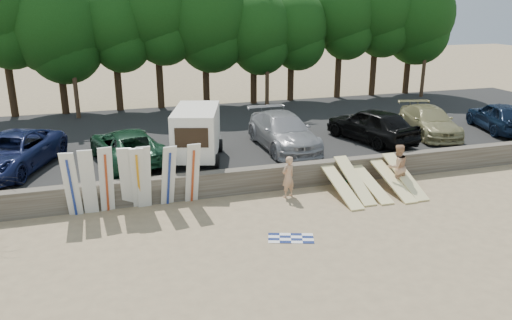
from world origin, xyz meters
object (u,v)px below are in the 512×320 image
object	(u,v)px
car_4	(429,121)
cooler	(342,185)
beachgoer_a	(288,177)
box_trailer	(197,131)
car_3	(372,125)
car_5	(499,117)
car_2	(283,131)
car_0	(11,153)
car_1	(127,146)
beachgoer_b	(397,167)

from	to	relation	value
car_4	cooler	world-z (taller)	car_4
beachgoer_a	box_trailer	bearing A→B (deg)	-75.77
car_3	car_5	world-z (taller)	car_3
cooler	box_trailer	bearing A→B (deg)	170.69
car_2	cooler	size ratio (longest dim) A/B	14.77
car_0	beachgoer_a	distance (m)	11.49
box_trailer	cooler	size ratio (longest dim) A/B	10.53
box_trailer	car_5	bearing A→B (deg)	17.54
car_1	car_4	distance (m)	15.46
car_3	car_5	distance (m)	7.67
car_5	car_3	bearing A→B (deg)	13.47
box_trailer	car_3	xyz separation A→B (m)	(8.92, 0.42, -0.44)
car_0	car_4	bearing A→B (deg)	20.83
beachgoer_a	cooler	bearing A→B (deg)	160.64
car_5	beachgoer_b	world-z (taller)	car_5
car_0	car_5	distance (m)	24.23
box_trailer	car_1	xyz separation A→B (m)	(-2.98, 0.47, -0.55)
box_trailer	car_3	world-z (taller)	box_trailer
car_4	beachgoer_a	world-z (taller)	car_4
car_5	beachgoer_a	distance (m)	14.26
beachgoer_a	car_4	bearing A→B (deg)	-178.84
box_trailer	car_2	world-z (taller)	box_trailer
car_5	cooler	size ratio (longest dim) A/B	12.35
car_0	car_2	xyz separation A→B (m)	(11.93, -0.10, 0.03)
car_2	beachgoer_a	distance (m)	4.64
box_trailer	car_5	xyz separation A→B (m)	(16.59, 0.25, -0.50)
car_3	car_1	bearing A→B (deg)	-15.72
car_2	beachgoer_b	xyz separation A→B (m)	(3.27, -4.82, -0.56)
car_2	car_4	distance (m)	8.19
car_5	car_0	bearing A→B (deg)	13.62
box_trailer	car_3	size ratio (longest dim) A/B	0.79
box_trailer	cooler	xyz separation A→B (m)	(5.40, -3.56, -1.84)
car_3	cooler	world-z (taller)	car_3
car_3	car_5	bearing A→B (deg)	163.21
beachgoer_a	cooler	world-z (taller)	beachgoer_a
car_2	car_3	world-z (taller)	car_3
box_trailer	car_1	world-z (taller)	box_trailer
box_trailer	beachgoer_a	world-z (taller)	box_trailer
car_4	car_5	bearing A→B (deg)	6.79
car_3	box_trailer	bearing A→B (deg)	-12.79
car_4	car_0	bearing A→B (deg)	-167.39
car_2	cooler	bearing A→B (deg)	-75.89
box_trailer	car_4	world-z (taller)	box_trailer
car_3	car_5	size ratio (longest dim) A/B	1.08
car_1	beachgoer_b	size ratio (longest dim) A/B	2.84
beachgoer_b	car_5	bearing A→B (deg)	-159.40
car_0	car_2	world-z (taller)	car_2
car_2	beachgoer_a	world-z (taller)	car_2
car_3	beachgoer_b	bearing A→B (deg)	58.06
car_0	cooler	size ratio (longest dim) A/B	14.90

